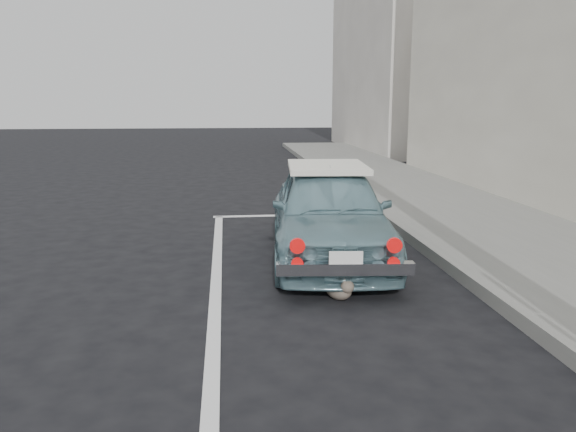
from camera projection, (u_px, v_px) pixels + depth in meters
name	position (u px, v px, depth m)	size (l,w,h in m)	color
ground	(351.00, 418.00, 3.59)	(80.00, 80.00, 0.00)	black
building_far	(398.00, 51.00, 22.94)	(3.50, 10.00, 8.00)	#BAB2A8
pline_front	(298.00, 215.00, 9.97)	(3.00, 0.12, 0.01)	silver
pline_side	(216.00, 278.00, 6.41)	(0.12, 7.00, 0.01)	silver
retro_coupe	(329.00, 211.00, 7.13)	(1.73, 3.66, 1.21)	#6C949E
cat	(340.00, 288.00, 5.71)	(0.34, 0.48, 0.27)	#736758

